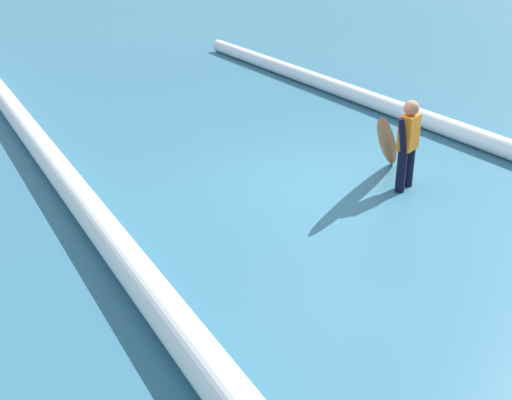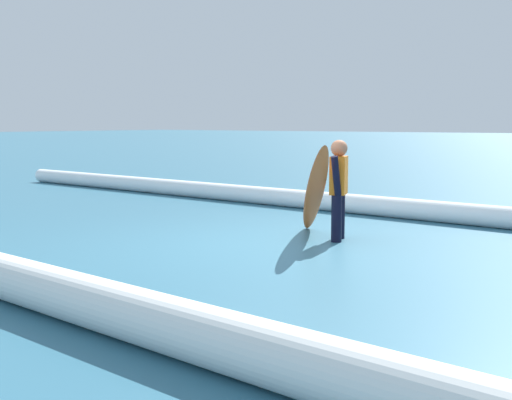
% 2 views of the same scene
% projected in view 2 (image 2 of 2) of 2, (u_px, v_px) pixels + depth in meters
% --- Properties ---
extents(ground_plane, '(179.38, 179.38, 0.00)m').
position_uv_depth(ground_plane, '(256.00, 244.00, 8.47)').
color(ground_plane, '#30667F').
extents(surfer, '(0.31, 0.60, 1.33)m').
position_uv_depth(surfer, '(339.00, 185.00, 8.66)').
color(surfer, black).
rests_on(surfer, ground_plane).
extents(surfboard, '(1.31, 1.56, 1.32)m').
position_uv_depth(surfboard, '(315.00, 191.00, 8.75)').
color(surfboard, '#E55926').
rests_on(surfboard, ground_plane).
extents(wave_crest_foreground, '(21.30, 1.49, 0.33)m').
position_uv_depth(wave_crest_foreground, '(415.00, 209.00, 10.55)').
color(wave_crest_foreground, white).
rests_on(wave_crest_foreground, ground_plane).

